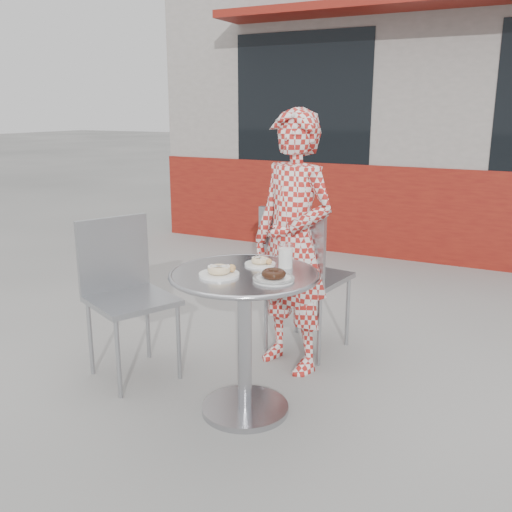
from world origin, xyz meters
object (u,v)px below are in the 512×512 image
at_px(milk_cup, 286,257).
at_px(plate_checker, 274,277).
at_px(seated_person, 293,243).
at_px(plate_near, 220,272).
at_px(plate_far, 261,262).
at_px(chair_left, 132,330).
at_px(bistro_table, 245,308).
at_px(chair_far, 306,306).

bearing_deg(milk_cup, plate_checker, -79.24).
bearing_deg(seated_person, milk_cup, -51.52).
relative_size(plate_near, milk_cup, 1.62).
bearing_deg(plate_checker, plate_far, 129.83).
bearing_deg(seated_person, plate_near, -76.01).
bearing_deg(plate_checker, milk_cup, 100.76).
height_order(chair_left, seated_person, seated_person).
distance_m(bistro_table, milk_cup, 0.34).
bearing_deg(plate_far, plate_near, -108.83).
height_order(plate_near, plate_checker, same).
bearing_deg(plate_near, plate_checker, 10.89).
bearing_deg(plate_near, milk_cup, 51.78).
relative_size(bistro_table, plate_near, 3.88).
bearing_deg(bistro_table, milk_cup, 51.62).
xyz_separation_m(seated_person, milk_cup, (0.16, -0.46, 0.04)).
height_order(chair_far, chair_left, chair_far).
xyz_separation_m(chair_far, milk_cup, (0.17, -0.74, 0.54)).
xyz_separation_m(chair_left, plate_near, (0.73, -0.17, 0.51)).
distance_m(chair_far, milk_cup, 0.93).
distance_m(chair_far, chair_left, 1.16).
bearing_deg(chair_left, chair_far, -18.11).
height_order(seated_person, plate_checker, seated_person).
bearing_deg(chair_left, milk_cup, -58.72).
distance_m(bistro_table, chair_left, 0.86).
xyz_separation_m(bistro_table, plate_checker, (0.19, -0.05, 0.21)).
relative_size(bistro_table, chair_left, 0.82).
xyz_separation_m(bistro_table, seated_person, (-0.01, 0.64, 0.21)).
distance_m(chair_far, plate_far, 0.91).
height_order(chair_far, milk_cup, chair_far).
xyz_separation_m(chair_far, plate_far, (0.04, -0.76, 0.50)).
xyz_separation_m(plate_far, plate_near, (-0.09, -0.27, 0.00)).
distance_m(plate_near, plate_checker, 0.28).
xyz_separation_m(chair_far, seated_person, (0.01, -0.28, 0.50)).
relative_size(chair_left, milk_cup, 7.69).
bearing_deg(chair_far, bistro_table, 99.27).
distance_m(bistro_table, plate_far, 0.27).
xyz_separation_m(plate_far, milk_cup, (0.14, 0.02, 0.04)).
height_order(chair_far, plate_far, chair_far).
distance_m(plate_far, milk_cup, 0.14).
relative_size(chair_far, plate_checker, 4.81).
height_order(bistro_table, chair_far, chair_far).
bearing_deg(plate_near, chair_left, 166.64).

